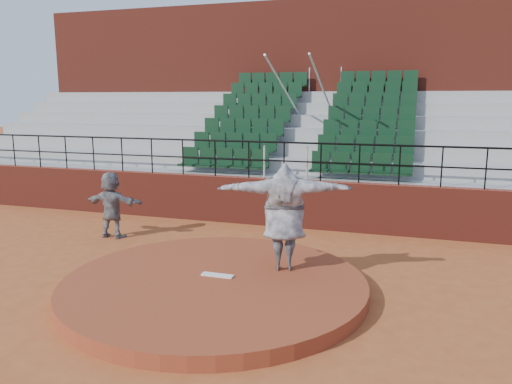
% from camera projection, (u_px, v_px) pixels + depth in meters
% --- Properties ---
extents(ground, '(90.00, 90.00, 0.00)m').
position_uv_depth(ground, '(215.00, 292.00, 9.07)').
color(ground, '#AA5226').
rests_on(ground, ground).
extents(pitchers_mound, '(5.50, 5.50, 0.25)m').
position_uv_depth(pitchers_mound, '(214.00, 285.00, 9.05)').
color(pitchers_mound, brown).
rests_on(pitchers_mound, ground).
extents(pitching_rubber, '(0.60, 0.15, 0.03)m').
position_uv_depth(pitching_rubber, '(217.00, 275.00, 9.17)').
color(pitching_rubber, white).
rests_on(pitching_rubber, pitchers_mound).
extents(boundary_wall, '(24.00, 0.30, 1.30)m').
position_uv_depth(boundary_wall, '(284.00, 203.00, 13.64)').
color(boundary_wall, maroon).
rests_on(boundary_wall, ground).
extents(wall_railing, '(24.04, 0.05, 1.03)m').
position_uv_depth(wall_railing, '(284.00, 153.00, 13.38)').
color(wall_railing, black).
rests_on(wall_railing, boundary_wall).
extents(seating_deck, '(24.00, 5.97, 4.63)m').
position_uv_depth(seating_deck, '(311.00, 159.00, 16.91)').
color(seating_deck, '#9B9A95').
rests_on(seating_deck, ground).
extents(press_box_facade, '(24.00, 3.00, 7.10)m').
position_uv_depth(press_box_facade, '(331.00, 96.00, 20.22)').
color(press_box_facade, maroon).
rests_on(press_box_facade, ground).
extents(pitcher, '(2.60, 1.35, 2.04)m').
position_uv_depth(pitcher, '(284.00, 217.00, 9.39)').
color(pitcher, black).
rests_on(pitcher, pitchers_mound).
extents(fielder, '(1.56, 0.51, 1.67)m').
position_uv_depth(fielder, '(112.00, 205.00, 12.49)').
color(fielder, black).
rests_on(fielder, ground).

